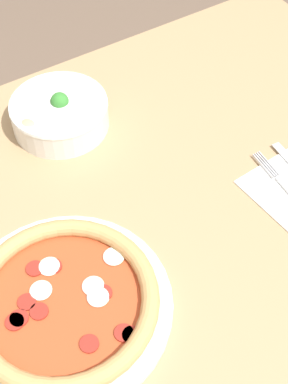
# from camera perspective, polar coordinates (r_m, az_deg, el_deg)

# --- Properties ---
(dining_table) EXTENTS (1.18, 0.88, 0.77)m
(dining_table) POSITION_cam_1_polar(r_m,az_deg,el_deg) (0.94, 1.37, -7.35)
(dining_table) COLOR tan
(dining_table) RESTS_ON ground_plane
(pizza) EXTENTS (0.30, 0.30, 0.04)m
(pizza) POSITION_cam_1_polar(r_m,az_deg,el_deg) (0.76, -8.54, -11.51)
(pizza) COLOR white
(pizza) RESTS_ON dining_table
(bowl) EXTENTS (0.18, 0.18, 0.07)m
(bowl) POSITION_cam_1_polar(r_m,az_deg,el_deg) (0.98, -9.03, 8.42)
(bowl) COLOR white
(bowl) RESTS_ON dining_table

